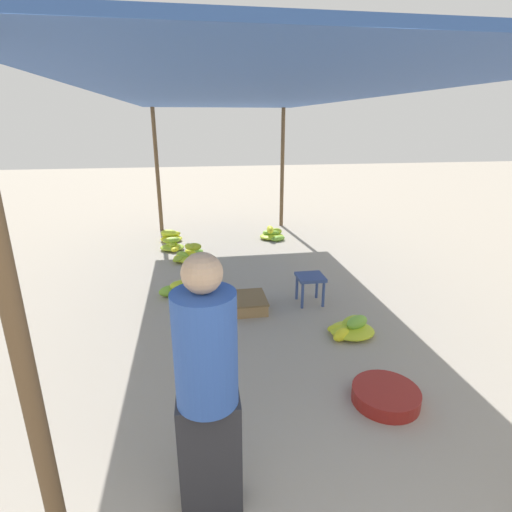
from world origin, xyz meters
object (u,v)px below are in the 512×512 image
Objects in this scene: banana_pile_left_2 at (173,245)px; banana_pile_right_1 at (272,234)px; banana_pile_left_0 at (190,255)px; banana_pile_right_0 at (351,328)px; banana_pile_left_1 at (181,288)px; stool at (310,281)px; crate_near at (245,303)px; vendor_foreground at (207,387)px; banana_pile_left_3 at (171,236)px; basin_black at (386,395)px.

banana_pile_right_1 reaches higher than banana_pile_left_2.
banana_pile_left_0 reaches higher than banana_pile_right_1.
banana_pile_left_1 is at bearing 143.04° from banana_pile_right_0.
banana_pile_left_2 is 0.93× the size of banana_pile_right_0.
stool is 0.71× the size of crate_near.
banana_pile_left_0 is 1.42m from banana_pile_left_1.
stool is at bearing 104.35° from banana_pile_right_0.
banana_pile_left_2 is 2.79m from crate_near.
banana_pile_right_0 reaches higher than crate_near.
vendor_foreground reaches higher than banana_pile_left_3.
vendor_foreground is 5.89m from banana_pile_left_3.
vendor_foreground is at bearing -101.92° from crate_near.
crate_near is (-1.07, 0.80, 0.01)m from banana_pile_right_0.
banana_pile_left_3 is at bearing 94.68° from vendor_foreground.
banana_pile_right_0 is 0.95× the size of banana_pile_right_1.
vendor_foreground is 3.01× the size of banana_pile_right_0.
banana_pile_left_0 reaches higher than banana_pile_right_0.
banana_pile_right_1 is at bearing 72.38° from crate_near.
banana_pile_left_1 is 1.14× the size of crate_near.
banana_pile_right_1 is 1.06× the size of crate_near.
stool reaches higher than banana_pile_left_2.
banana_pile_left_2 is at bearing -168.00° from banana_pile_right_1.
banana_pile_left_0 is at bearing 84.59° from banana_pile_left_1.
banana_pile_left_3 reaches higher than basin_black.
banana_pile_left_1 reaches higher than banana_pile_right_0.
banana_pile_left_1 is 2.61m from banana_pile_left_3.
banana_pile_left_3 is at bearing 95.09° from banana_pile_left_1.
banana_pile_right_0 is (2.10, -4.01, -0.02)m from banana_pile_left_3.
crate_near is at bearing 116.02° from basin_black.
banana_pile_left_0 is (-1.60, 3.93, 0.02)m from basin_black.
vendor_foreground is at bearing -85.32° from banana_pile_left_3.
crate_near is at bearing 143.26° from banana_pile_right_0.
basin_black is (0.08, -1.97, -0.24)m from stool.
banana_pile_left_1 reaches higher than basin_black.
basin_black is 4.92m from banana_pile_left_2.
banana_pile_right_0 is at bearing -75.65° from stool.
banana_pile_left_3 is 2.00m from banana_pile_right_1.
stool is at bearing -18.53° from banana_pile_left_1.
banana_pile_right_0 is at bearing -88.33° from banana_pile_right_1.
vendor_foreground is at bearing -154.78° from basin_black.
banana_pile_left_0 reaches higher than banana_pile_left_3.
banana_pile_left_0 is 1.20× the size of crate_near.
stool is 0.59× the size of banana_pile_left_0.
banana_pile_right_0 is at bearing -59.10° from banana_pile_left_2.
crate_near is at bearing -107.62° from banana_pile_right_1.
banana_pile_left_2 is (-0.18, 2.01, 0.01)m from banana_pile_left_1.
crate_near is (-0.96, -3.03, -0.01)m from banana_pile_right_1.
banana_pile_left_2 is 0.59m from banana_pile_left_3.
banana_pile_left_0 is 2.12m from crate_near.
vendor_foreground is 1.82m from basin_black.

